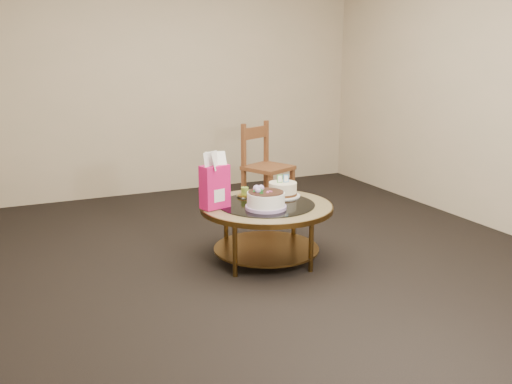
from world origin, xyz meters
name	(u,v)px	position (x,y,z in m)	size (l,w,h in m)	color
ground	(266,260)	(0.00, 0.00, 0.00)	(5.00, 5.00, 0.00)	black
room_walls	(267,59)	(0.00, 0.00, 1.54)	(4.52, 5.02, 2.61)	tan
coffee_table	(266,214)	(0.00, 0.00, 0.38)	(1.02, 1.02, 0.46)	#513817
decorated_cake	(266,201)	(-0.06, -0.12, 0.52)	(0.31, 0.31, 0.18)	#A98AC3
cream_cake	(283,190)	(0.22, 0.16, 0.51)	(0.28, 0.28, 0.18)	white
gift_bag	(215,181)	(-0.39, 0.07, 0.66)	(0.23, 0.19, 0.42)	#C81254
pillar_candle	(245,193)	(-0.07, 0.26, 0.49)	(0.12, 0.12, 0.09)	#D6C558
dining_chair	(265,166)	(0.62, 1.33, 0.45)	(0.54, 0.54, 0.89)	brown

